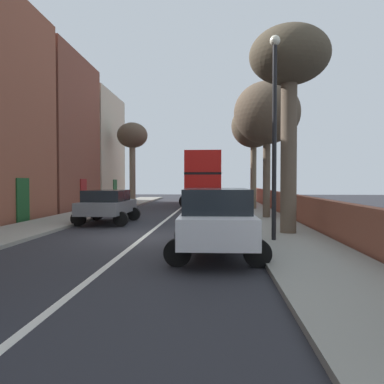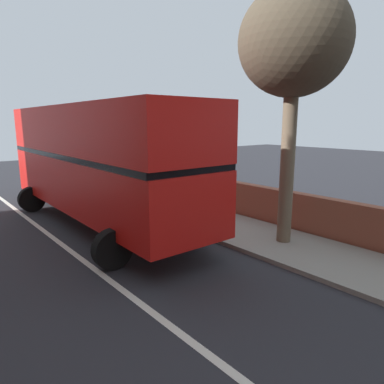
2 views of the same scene
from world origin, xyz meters
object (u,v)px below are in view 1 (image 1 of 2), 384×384
at_px(parked_car_white_right_0, 216,218).
at_px(street_tree_left_0, 132,138).
at_px(double_decker_bus, 206,176).
at_px(street_tree_right_3, 289,65).
at_px(lamppost_right, 274,121).
at_px(street_tree_right_5, 267,114).
at_px(street_tree_right_1, 254,127).
at_px(parked_car_grey_left_2, 108,204).

distance_m(parked_car_white_right_0, street_tree_left_0, 23.02).
xyz_separation_m(double_decker_bus, street_tree_left_0, (-6.22, 0.94, 3.22)).
xyz_separation_m(street_tree_right_3, lamppost_right, (-0.77, -1.69, -2.22)).
height_order(street_tree_right_5, lamppost_right, street_tree_right_5).
distance_m(double_decker_bus, street_tree_right_1, 6.96).
height_order(street_tree_right_3, lamppost_right, street_tree_right_3).
xyz_separation_m(parked_car_white_right_0, parked_car_grey_left_2, (-5.00, 7.17, -0.09)).
bearing_deg(double_decker_bus, street_tree_left_0, 171.41).
height_order(double_decker_bus, street_tree_right_1, street_tree_right_1).
xyz_separation_m(parked_car_white_right_0, street_tree_left_0, (-7.02, 21.44, 4.59)).
relative_size(street_tree_right_3, street_tree_right_5, 1.06).
height_order(double_decker_bus, street_tree_right_3, street_tree_right_3).
bearing_deg(lamppost_right, double_decker_bus, 97.98).
relative_size(street_tree_right_1, lamppost_right, 1.10).
height_order(parked_car_white_right_0, lamppost_right, lamppost_right).
bearing_deg(street_tree_right_5, street_tree_left_0, 128.48).
xyz_separation_m(parked_car_white_right_0, street_tree_right_1, (2.53, 15.28, 4.55)).
bearing_deg(street_tree_left_0, lamppost_right, -65.64).
bearing_deg(street_tree_right_3, street_tree_right_5, 89.85).
distance_m(street_tree_right_5, lamppost_right, 7.60).
distance_m(parked_car_grey_left_2, street_tree_right_5, 9.07).
xyz_separation_m(parked_car_white_right_0, lamppost_right, (1.80, 1.95, 2.82)).
relative_size(street_tree_right_1, street_tree_right_3, 0.96).
bearing_deg(street_tree_right_5, lamppost_right, -96.06).
bearing_deg(street_tree_left_0, parked_car_white_right_0, -71.86).
relative_size(parked_car_white_right_0, parked_car_grey_left_2, 1.11).
distance_m(street_tree_right_1, lamppost_right, 13.46).
height_order(parked_car_grey_left_2, street_tree_left_0, street_tree_left_0).
bearing_deg(street_tree_right_1, street_tree_right_5, -89.45).
bearing_deg(street_tree_left_0, street_tree_right_1, -32.81).
distance_m(street_tree_left_0, lamppost_right, 21.46).
bearing_deg(street_tree_right_5, double_decker_bus, 106.89).
bearing_deg(parked_car_grey_left_2, lamppost_right, -37.50).
relative_size(street_tree_left_0, street_tree_right_3, 0.94).
bearing_deg(parked_car_white_right_0, street_tree_left_0, 108.14).
height_order(double_decker_bus, parked_car_white_right_0, double_decker_bus).
xyz_separation_m(street_tree_right_3, street_tree_right_5, (0.02, 5.71, -0.67)).
relative_size(street_tree_left_0, lamppost_right, 1.08).
height_order(parked_car_grey_left_2, street_tree_right_1, street_tree_right_1).
bearing_deg(street_tree_left_0, parked_car_grey_left_2, -81.93).
height_order(street_tree_right_1, street_tree_right_5, street_tree_right_1).
bearing_deg(double_decker_bus, parked_car_white_right_0, -87.76).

